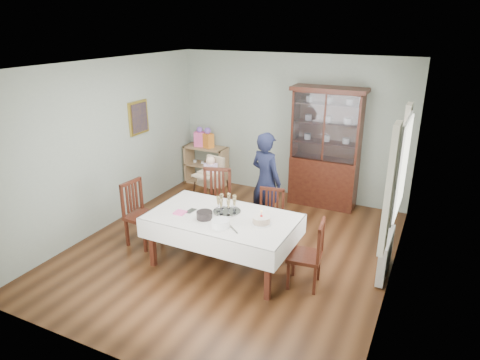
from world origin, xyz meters
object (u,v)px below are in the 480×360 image
Objects in this scene: china_cabinet at (325,146)px; woman at (266,181)px; gift_bag_pink at (200,138)px; chair_end_left at (143,226)px; champagne_tray at (227,208)px; chair_far_left at (215,215)px; high_chair at (211,192)px; dining_table at (223,241)px; chair_far_right at (269,230)px; sideboard at (206,165)px; chair_end_right at (306,267)px; gift_bag_orange at (208,139)px; birthday_cake at (261,220)px.

china_cabinet reaches higher than woman.
chair_end_left is at bearing -77.95° from gift_bag_pink.
champagne_tray is at bearing -52.64° from gift_bag_pink.
chair_far_left is 1.05× the size of chair_end_left.
china_cabinet is at bearing 49.46° from high_chair.
chair_far_right reaches higher than dining_table.
chair_far_right is 2.15× the size of gift_bag_pink.
chair_end_right is at bearing -41.66° from sideboard.
gift_bag_orange is at bearing 179.96° from china_cabinet.
chair_end_left is (0.45, -2.71, -0.10)m from sideboard.
champagne_tray is at bearing -102.19° from chair_end_right.
champagne_tray reaches higher than sideboard.
birthday_cake is at bearing -95.88° from chair_end_right.
champagne_tray is (-0.05, -1.27, 0.02)m from woman.
chair_end_right is 4.19m from gift_bag_pink.
chair_end_left is 2.80m from gift_bag_orange.
gift_bag_pink is at bearing 133.26° from birthday_cake.
high_chair is at bearing 21.07° from woman.
chair_far_left is at bearing 144.71° from birthday_cake.
chair_far_left is at bearing 169.59° from chair_far_right.
chair_far_left is at bearing 63.54° from woman.
gift_bag_orange reaches higher than chair_far_left.
china_cabinet is 2.63m from gift_bag_pink.
gift_bag_orange is (-2.44, 0.00, -0.14)m from china_cabinet.
dining_table is at bearing -44.57° from high_chair.
champagne_tray reaches higher than dining_table.
dining_table is 1.01m from chair_far_left.
birthday_cake is (0.56, 0.02, 0.42)m from dining_table.
chair_far_right is at bearing -41.65° from gift_bag_orange.
chair_far_left is (1.27, -1.90, -0.09)m from sideboard.
high_chair reaches higher than chair_far_right.
china_cabinet reaches higher than chair_end_right.
chair_end_right is at bearing 1.81° from dining_table.
chair_end_right is at bearing -78.87° from china_cabinet.
woman is at bearing -115.04° from china_cabinet.
gift_bag_pink is at bearing -170.97° from sideboard.
dining_table is 2.88m from china_cabinet.
chair_far_left reaches higher than chair_far_right.
birthday_cake reaches higher than dining_table.
china_cabinet is at bearing 71.92° from chair_far_right.
birthday_cake reaches higher than sideboard.
gift_bag_orange is at bearing 124.60° from champagne_tray.
dining_table is 0.71m from birthday_cake.
chair_far_left is 1.18× the size of chair_far_right.
dining_table is 0.93× the size of china_cabinet.
high_chair is (-0.40, 0.57, 0.11)m from chair_far_left.
chair_far_right is at bearing -39.25° from gift_bag_pink.
chair_far_left is 2.70× the size of champagne_tray.
sideboard is at bearing 9.03° from gift_bag_pink.
sideboard is 0.98× the size of chair_end_right.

